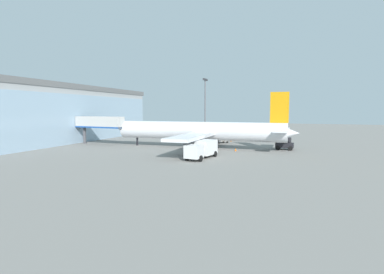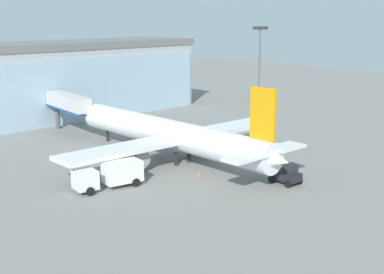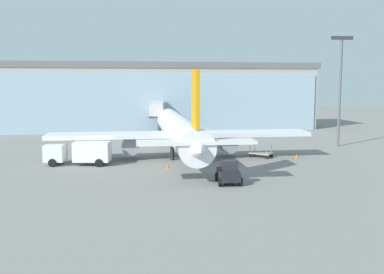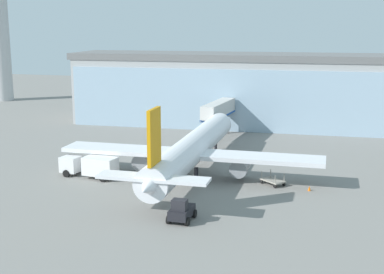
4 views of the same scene
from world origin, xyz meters
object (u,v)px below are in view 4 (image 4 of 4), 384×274
Objects in this scene: baggage_cart at (273,181)px; airplane at (192,150)px; jet_bridge at (219,110)px; safety_cone_wingtip at (309,188)px; catering_truck at (91,166)px; pushback_tug at (181,211)px; safety_cone_nose at (159,189)px.

airplane is at bearing 32.47° from baggage_cart.
jet_bridge reaches higher than safety_cone_wingtip.
catering_truck is at bearing -176.22° from safety_cone_wingtip.
catering_truck is 26.14m from safety_cone_wingtip.
airplane is at bearing 13.77° from pushback_tug.
pushback_tug is (14.94, -11.23, -0.49)m from catering_truck.
safety_cone_nose and safety_cone_wingtip have the same top height.
pushback_tug is at bearing -57.94° from safety_cone_nose.
catering_truck is 2.31× the size of pushback_tug.
airplane is 66.68× the size of safety_cone_nose.
baggage_cart is at bearing -165.26° from catering_truck.
catering_truck is 22.00m from baggage_cart.
safety_cone_nose is (-5.16, 8.24, -0.70)m from pushback_tug.
airplane is 11.53× the size of baggage_cart.
baggage_cart is at bearing -148.45° from jet_bridge.
jet_bridge is 28.68m from catering_truck.
safety_cone_wingtip is at bearing -142.15° from jet_bridge.
airplane is 10.58m from baggage_cart.
jet_bridge is 0.32× the size of airplane.
airplane reaches higher than catering_truck.
jet_bridge is 3.66× the size of pushback_tug.
catering_truck is 13.67× the size of safety_cone_wingtip.
safety_cone_wingtip is at bearing -156.48° from baggage_cart.
jet_bridge is 27.00m from baggage_cart.
baggage_cart is 5.78× the size of safety_cone_nose.
safety_cone_nose is at bearing 33.72° from pushback_tug.
baggage_cart is 13.39m from safety_cone_nose.
baggage_cart reaches higher than safety_cone_wingtip.
pushback_tug is 17.09m from safety_cone_wingtip.
catering_truck is (-11.65, -4.10, -1.82)m from airplane.
catering_truck is at bearing 108.12° from airplane.
jet_bridge is at bearing 3.38° from airplane.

